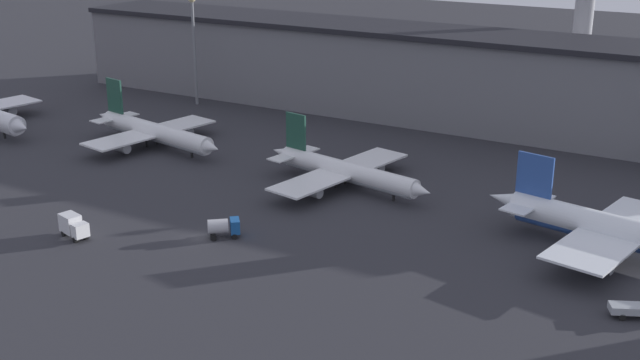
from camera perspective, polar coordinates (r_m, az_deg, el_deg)
ground at (r=123.76m, az=-8.38°, el=-4.01°), size 600.00×600.00×0.00m
terminal_building at (r=188.31m, az=7.01°, el=7.52°), size 185.09×21.62×20.87m
airplane_1 at (r=169.37m, az=-11.72°, el=3.37°), size 38.86×30.16×12.49m
airplane_2 at (r=142.41m, az=1.77°, el=0.64°), size 35.72×32.09×11.51m
airplane_3 at (r=122.27m, az=20.76°, el=-3.55°), size 43.17×31.44×12.50m
service_vehicle_1 at (r=122.52m, az=-6.87°, el=-3.33°), size 5.21×4.90×2.94m
service_vehicle_2 at (r=127.11m, az=-17.15°, el=-3.12°), size 5.71×3.52×3.53m
lamp_post_0 at (r=201.14m, az=-8.97°, el=10.05°), size 1.80×1.80×26.91m
control_tower at (r=200.56m, az=18.36°, el=12.03°), size 9.00×9.00×45.65m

